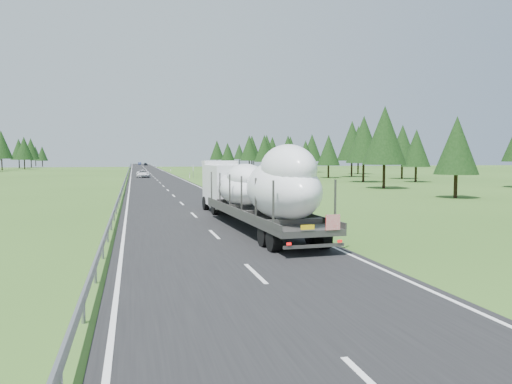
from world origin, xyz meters
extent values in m
plane|color=#31551C|center=(0.00, 0.00, 0.00)|extent=(400.00, 400.00, 0.00)
cube|color=black|center=(0.00, 100.00, 0.01)|extent=(10.00, 400.00, 0.02)
cube|color=slate|center=(-5.30, 100.00, 0.60)|extent=(0.08, 400.00, 0.32)
cylinder|color=slate|center=(-5.30, 0.00, 0.30)|extent=(0.10, 0.10, 0.60)
cube|color=silver|center=(6.50, 30.00, 0.50)|extent=(0.12, 0.07, 1.00)
cube|color=black|center=(6.50, 30.00, 0.82)|extent=(0.13, 0.08, 0.12)
cube|color=silver|center=(6.50, 80.00, 0.50)|extent=(0.12, 0.07, 1.00)
cube|color=black|center=(6.50, 80.00, 0.82)|extent=(0.13, 0.08, 0.12)
cube|color=silver|center=(6.50, 130.00, 0.50)|extent=(0.12, 0.07, 1.00)
cube|color=black|center=(6.50, 130.00, 0.82)|extent=(0.13, 0.08, 0.12)
cube|color=silver|center=(6.50, 180.00, 0.50)|extent=(0.12, 0.07, 1.00)
cube|color=black|center=(6.50, 180.00, 0.82)|extent=(0.13, 0.08, 0.12)
cube|color=silver|center=(6.50, 230.00, 0.50)|extent=(0.12, 0.07, 1.00)
cube|color=black|center=(6.50, 230.00, 0.82)|extent=(0.13, 0.08, 0.12)
cube|color=silver|center=(6.50, 280.00, 0.50)|extent=(0.12, 0.07, 1.00)
cube|color=black|center=(6.50, 280.00, 0.82)|extent=(0.13, 0.08, 0.12)
cube|color=silver|center=(6.50, 330.00, 0.50)|extent=(0.12, 0.07, 1.00)
cube|color=black|center=(6.50, 330.00, 0.82)|extent=(0.13, 0.08, 0.12)
cylinder|color=slate|center=(7.20, 80.00, 1.00)|extent=(0.08, 0.08, 2.00)
cube|color=silver|center=(7.20, 80.00, 2.00)|extent=(0.05, 0.90, 1.20)
cylinder|color=black|center=(40.79, 56.25, 1.47)|extent=(0.36, 0.36, 2.94)
cone|color=black|center=(40.79, 56.25, 5.55)|extent=(4.57, 4.57, 6.12)
cylinder|color=black|center=(45.05, 67.92, 1.73)|extent=(0.36, 0.36, 3.45)
cone|color=black|center=(45.05, 67.92, 6.53)|extent=(5.37, 5.37, 7.20)
cylinder|color=black|center=(39.94, 79.07, 1.97)|extent=(0.36, 0.36, 3.94)
cone|color=black|center=(39.94, 79.07, 7.44)|extent=(6.13, 6.13, 8.21)
cylinder|color=black|center=(48.70, 94.48, 1.98)|extent=(0.36, 0.36, 3.96)
cone|color=black|center=(48.70, 94.48, 7.47)|extent=(6.15, 6.15, 8.24)
cylinder|color=black|center=(42.61, 110.07, 1.75)|extent=(0.36, 0.36, 3.50)
cone|color=black|center=(42.61, 110.07, 6.62)|extent=(5.45, 5.45, 7.30)
cylinder|color=black|center=(40.85, 125.84, 1.80)|extent=(0.36, 0.36, 3.60)
cone|color=black|center=(40.85, 125.84, 6.80)|extent=(5.60, 5.60, 7.50)
cylinder|color=black|center=(44.53, 135.00, 1.82)|extent=(0.36, 0.36, 3.64)
cone|color=black|center=(44.53, 135.00, 6.88)|extent=(5.67, 5.67, 7.59)
cylinder|color=black|center=(41.40, 152.34, 2.03)|extent=(0.36, 0.36, 4.07)
cone|color=black|center=(41.40, 152.34, 7.68)|extent=(6.32, 6.32, 8.47)
cylinder|color=black|center=(46.83, 164.30, 2.00)|extent=(0.36, 0.36, 4.00)
cone|color=black|center=(46.83, 164.30, 7.56)|extent=(6.22, 6.22, 8.34)
cylinder|color=black|center=(43.16, 178.92, 1.65)|extent=(0.36, 0.36, 3.30)
cone|color=black|center=(43.16, 178.92, 6.23)|extent=(5.13, 5.13, 6.88)
cylinder|color=black|center=(46.46, 195.52, 1.71)|extent=(0.36, 0.36, 3.42)
cone|color=black|center=(46.46, 195.52, 6.47)|extent=(5.33, 5.33, 7.13)
cylinder|color=black|center=(39.29, 210.63, 1.52)|extent=(0.36, 0.36, 3.04)
cone|color=black|center=(39.29, 210.63, 5.75)|extent=(4.74, 4.74, 6.34)
cylinder|color=black|center=(46.65, 223.56, 1.82)|extent=(0.36, 0.36, 3.64)
cone|color=black|center=(46.65, 223.56, 6.87)|extent=(5.66, 5.66, 7.58)
cylinder|color=black|center=(27.01, 26.65, 1.38)|extent=(0.36, 0.36, 2.76)
cone|color=black|center=(27.01, 26.65, 5.22)|extent=(4.30, 4.30, 5.76)
cylinder|color=black|center=(27.50, 42.17, 1.82)|extent=(0.36, 0.36, 3.64)
cone|color=black|center=(27.50, 42.17, 6.88)|extent=(5.66, 5.66, 7.58)
cylinder|color=black|center=(32.36, 58.09, 1.84)|extent=(0.36, 0.36, 3.67)
cone|color=black|center=(32.36, 58.09, 6.94)|extent=(5.71, 5.71, 7.65)
cylinder|color=black|center=(33.15, 75.03, 1.44)|extent=(0.36, 0.36, 2.88)
cone|color=black|center=(33.15, 75.03, 5.44)|extent=(4.48, 4.48, 5.99)
cylinder|color=black|center=(33.47, 89.37, 1.34)|extent=(0.36, 0.36, 2.68)
cone|color=black|center=(33.47, 89.37, 5.06)|extent=(4.17, 4.17, 5.58)
cylinder|color=black|center=(28.87, 108.06, 1.67)|extent=(0.36, 0.36, 3.35)
cone|color=black|center=(28.87, 108.06, 6.33)|extent=(5.21, 5.21, 6.98)
cylinder|color=black|center=(29.25, 126.95, 1.79)|extent=(0.36, 0.36, 3.59)
cone|color=black|center=(29.25, 126.95, 6.77)|extent=(5.58, 5.58, 7.47)
cylinder|color=black|center=(32.89, 138.92, 1.88)|extent=(0.36, 0.36, 3.77)
cone|color=black|center=(32.89, 138.92, 7.12)|extent=(5.86, 5.86, 7.85)
cylinder|color=black|center=(28.53, 157.94, 1.56)|extent=(0.36, 0.36, 3.12)
cone|color=black|center=(28.53, 157.94, 5.90)|extent=(4.86, 4.86, 6.51)
cylinder|color=black|center=(27.12, 172.41, 1.80)|extent=(0.36, 0.36, 3.60)
cone|color=black|center=(27.12, 172.41, 6.80)|extent=(5.60, 5.60, 7.50)
cylinder|color=black|center=(33.85, 186.12, 1.70)|extent=(0.36, 0.36, 3.40)
cone|color=black|center=(33.85, 186.12, 6.42)|extent=(5.29, 5.29, 7.08)
cylinder|color=black|center=(-43.57, 152.34, 2.11)|extent=(0.36, 0.36, 4.21)
cone|color=black|center=(-43.57, 152.34, 7.95)|extent=(6.55, 6.55, 8.77)
cylinder|color=black|center=(-39.43, 164.30, 1.87)|extent=(0.36, 0.36, 3.74)
cone|color=black|center=(-39.43, 164.30, 7.06)|extent=(5.81, 5.81, 7.79)
cylinder|color=black|center=(-44.06, 178.92, 1.84)|extent=(0.36, 0.36, 3.67)
cone|color=black|center=(-44.06, 178.92, 6.93)|extent=(5.71, 5.71, 7.65)
cylinder|color=black|center=(-43.08, 195.52, 1.97)|extent=(0.36, 0.36, 3.94)
cone|color=black|center=(-43.08, 195.52, 7.44)|extent=(6.13, 6.13, 8.21)
cylinder|color=black|center=(-41.45, 210.63, 1.49)|extent=(0.36, 0.36, 2.97)
cone|color=black|center=(-41.45, 210.63, 5.61)|extent=(4.62, 4.62, 6.19)
cylinder|color=black|center=(-46.37, 223.56, 1.53)|extent=(0.36, 0.36, 3.06)
cone|color=black|center=(-46.37, 223.56, 5.77)|extent=(4.75, 4.75, 6.37)
cube|color=white|center=(2.60, 19.43, 2.00)|extent=(2.89, 5.38, 2.94)
cube|color=black|center=(2.60, 22.11, 2.52)|extent=(2.42, 0.20, 1.47)
cube|color=white|center=(2.60, 21.75, 3.62)|extent=(2.69, 1.39, 0.32)
cube|color=#52504D|center=(2.60, 18.38, 0.58)|extent=(2.78, 3.28, 0.26)
cylinder|color=black|center=(1.39, 21.33, 0.53)|extent=(0.42, 1.07, 1.05)
cylinder|color=black|center=(3.81, 21.33, 0.53)|extent=(0.42, 1.07, 1.05)
cylinder|color=black|center=(1.39, 17.96, 0.53)|extent=(0.42, 1.07, 1.05)
cylinder|color=black|center=(3.81, 17.96, 0.53)|extent=(0.42, 1.07, 1.05)
cube|color=#52504D|center=(2.60, 9.45, 0.97)|extent=(3.57, 14.83, 0.27)
cube|color=#52504D|center=(1.20, 9.45, 1.23)|extent=(0.80, 14.69, 0.25)
cube|color=#52504D|center=(4.00, 9.45, 1.23)|extent=(0.80, 14.69, 0.25)
cube|color=#52504D|center=(1.20, 3.15, 2.10)|extent=(0.08, 0.08, 2.00)
cube|color=#52504D|center=(4.00, 3.15, 2.10)|extent=(0.08, 0.08, 2.00)
cube|color=#52504D|center=(1.20, 5.67, 2.10)|extent=(0.08, 0.08, 2.00)
cube|color=#52504D|center=(4.00, 5.67, 2.10)|extent=(0.08, 0.08, 2.00)
cube|color=#52504D|center=(1.20, 8.19, 2.10)|extent=(0.08, 0.08, 2.00)
cube|color=#52504D|center=(4.00, 8.19, 2.10)|extent=(0.08, 0.08, 2.00)
cube|color=#52504D|center=(1.20, 10.71, 2.10)|extent=(0.08, 0.08, 2.00)
cube|color=#52504D|center=(4.00, 10.71, 2.10)|extent=(0.08, 0.08, 2.00)
cube|color=#52504D|center=(1.20, 13.24, 2.10)|extent=(0.08, 0.08, 2.00)
cube|color=#52504D|center=(4.00, 13.24, 2.10)|extent=(0.08, 0.08, 2.00)
cube|color=#52504D|center=(1.20, 15.76, 2.10)|extent=(0.08, 0.08, 2.00)
cube|color=#52504D|center=(4.00, 15.76, 2.10)|extent=(0.08, 0.08, 2.00)
cylinder|color=black|center=(1.44, 3.78, 0.53)|extent=(0.47, 1.07, 1.05)
cylinder|color=black|center=(3.76, 3.78, 0.53)|extent=(0.47, 1.07, 1.05)
cylinder|color=black|center=(1.44, 5.04, 0.53)|extent=(0.47, 1.07, 1.05)
cylinder|color=black|center=(3.76, 5.04, 0.53)|extent=(0.47, 1.07, 1.05)
cube|color=#52504D|center=(2.60, 2.15, 0.47)|extent=(2.63, 0.26, 0.13)
cube|color=red|center=(3.39, 2.08, 1.42)|extent=(0.63, 0.07, 0.63)
cube|color=yellow|center=(2.28, 2.08, 1.26)|extent=(0.58, 0.07, 0.19)
cube|color=red|center=(1.50, 2.08, 0.63)|extent=(0.19, 0.07, 0.11)
cube|color=red|center=(3.70, 2.08, 0.63)|extent=(0.19, 0.07, 0.11)
ellipsoid|color=white|center=(2.60, 6.09, 2.52)|extent=(3.31, 7.93, 2.83)
ellipsoid|color=white|center=(2.60, 5.12, 3.51)|extent=(2.46, 5.04, 2.26)
ellipsoid|color=white|center=(2.60, 13.24, 2.13)|extent=(3.17, 7.80, 2.05)
ellipsoid|color=white|center=(2.60, 12.28, 2.85)|extent=(2.36, 4.96, 1.64)
imported|color=white|center=(-2.17, 85.22, 0.76)|extent=(2.68, 5.53, 1.52)
imported|color=black|center=(1.83, 232.68, 0.71)|extent=(1.79, 4.22, 1.42)
imported|color=#1A2549|center=(-0.70, 254.53, 0.70)|extent=(1.69, 4.31, 1.40)
camera|label=1|loc=(-4.06, -16.57, 4.05)|focal=35.00mm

